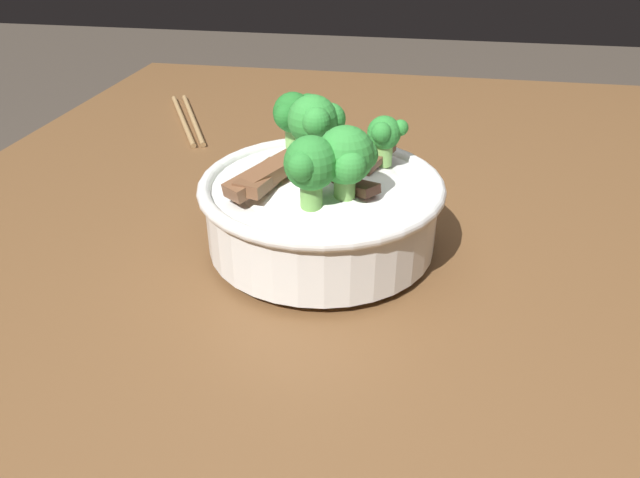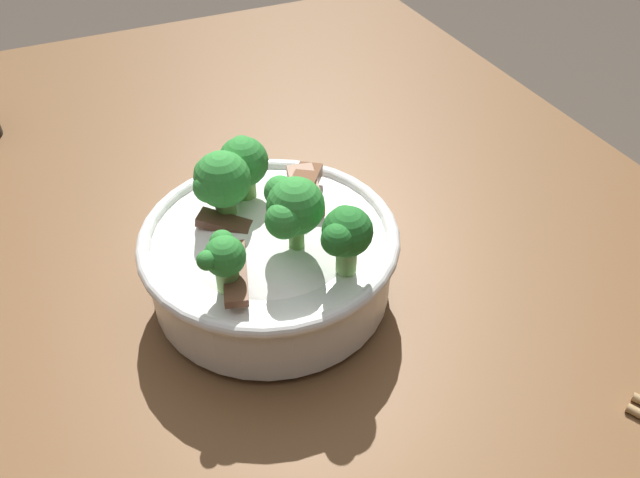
# 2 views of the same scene
# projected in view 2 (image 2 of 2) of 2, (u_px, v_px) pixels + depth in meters

# --- Properties ---
(dining_table) EXTENTS (1.26, 1.03, 0.83)m
(dining_table) POSITION_uv_depth(u_px,v_px,m) (218.00, 388.00, 0.62)
(dining_table) COLOR brown
(dining_table) RESTS_ON ground
(rice_bowl) EXTENTS (0.22, 0.22, 0.14)m
(rice_bowl) POSITION_uv_depth(u_px,v_px,m) (271.00, 251.00, 0.53)
(rice_bowl) COLOR white
(rice_bowl) RESTS_ON dining_table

